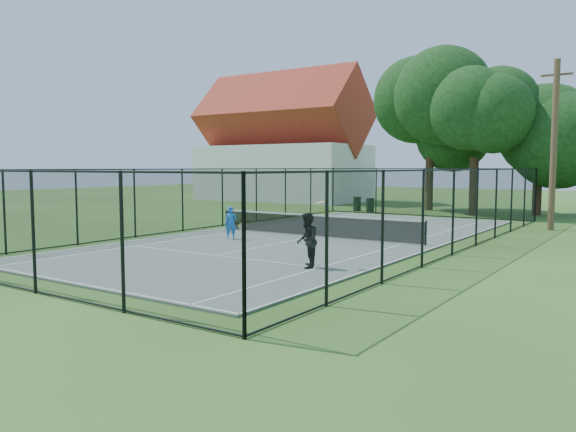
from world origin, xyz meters
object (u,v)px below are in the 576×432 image
Objects in this scene: tennis_net at (315,225)px; player_black at (307,240)px; trash_bin_right at (370,205)px; player_blue at (231,223)px; trash_bin_left at (357,204)px; utility_pole at (554,144)px.

tennis_net is 7.63m from player_black.
trash_bin_right is 0.71× the size of player_blue.
player_blue is at bearing -80.20° from trash_bin_left.
player_black is at bearing -66.49° from trash_bin_left.
utility_pole is (7.96, 9.00, 3.58)m from tennis_net.
player_blue reaches higher than trash_bin_left.
player_black reaches higher than tennis_net.
trash_bin_left is at bearing 99.80° from player_blue.
trash_bin_left is 14.86m from utility_pole.
trash_bin_right is at bearing 157.80° from utility_pole.
tennis_net is at bearing 48.74° from player_blue.
player_black is at bearing -68.95° from trash_bin_right.
utility_pole reaches higher than player_black.
trash_bin_left is 1.03× the size of trash_bin_right.
trash_bin_right is 22.02m from player_black.
utility_pole is at bearing -22.20° from trash_bin_right.
utility_pole reaches higher than tennis_net.
utility_pole is at bearing 75.01° from player_black.
tennis_net is 10.45× the size of trash_bin_right.
trash_bin_right is 13.56m from utility_pole.
trash_bin_right is 0.40× the size of player_black.
trash_bin_left is 0.73× the size of player_blue.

